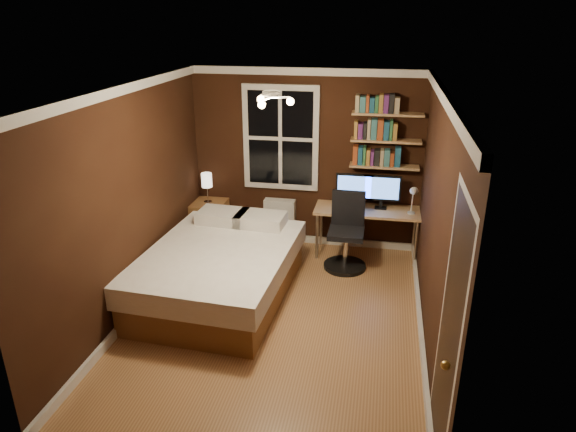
% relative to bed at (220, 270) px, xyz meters
% --- Properties ---
extents(floor, '(4.20, 4.20, 0.00)m').
position_rel_bed_xyz_m(floor, '(0.75, -0.39, -0.32)').
color(floor, brown).
rests_on(floor, ground).
extents(wall_back, '(3.20, 0.04, 2.50)m').
position_rel_bed_xyz_m(wall_back, '(0.75, 1.71, 0.93)').
color(wall_back, black).
rests_on(wall_back, ground).
extents(wall_left, '(0.04, 4.20, 2.50)m').
position_rel_bed_xyz_m(wall_left, '(-0.85, -0.39, 0.93)').
color(wall_left, black).
rests_on(wall_left, ground).
extents(wall_right, '(0.04, 4.20, 2.50)m').
position_rel_bed_xyz_m(wall_right, '(2.35, -0.39, 0.93)').
color(wall_right, black).
rests_on(wall_right, ground).
extents(ceiling, '(3.20, 4.20, 0.02)m').
position_rel_bed_xyz_m(ceiling, '(0.75, -0.39, 2.18)').
color(ceiling, white).
rests_on(ceiling, wall_back).
extents(window, '(1.06, 0.06, 1.46)m').
position_rel_bed_xyz_m(window, '(0.40, 1.68, 1.23)').
color(window, silver).
rests_on(window, wall_back).
extents(door, '(0.03, 0.82, 2.05)m').
position_rel_bed_xyz_m(door, '(2.34, -1.94, 0.70)').
color(door, black).
rests_on(door, ground).
extents(door_knob, '(0.06, 0.06, 0.06)m').
position_rel_bed_xyz_m(door_knob, '(2.30, -2.24, 0.68)').
color(door_knob, gold).
rests_on(door_knob, door).
extents(ceiling_fixture, '(0.44, 0.44, 0.18)m').
position_rel_bed_xyz_m(ceiling_fixture, '(0.75, -0.49, 2.08)').
color(ceiling_fixture, beige).
rests_on(ceiling_fixture, ceiling).
extents(bookshelf_lower, '(0.92, 0.22, 0.03)m').
position_rel_bed_xyz_m(bookshelf_lower, '(1.83, 1.59, 0.93)').
color(bookshelf_lower, tan).
rests_on(bookshelf_lower, wall_back).
extents(books_row_lower, '(0.60, 0.16, 0.23)m').
position_rel_bed_xyz_m(books_row_lower, '(1.83, 1.59, 1.06)').
color(books_row_lower, '#953D1B').
rests_on(books_row_lower, bookshelf_lower).
extents(bookshelf_middle, '(0.92, 0.22, 0.03)m').
position_rel_bed_xyz_m(bookshelf_middle, '(1.83, 1.59, 1.28)').
color(bookshelf_middle, tan).
rests_on(bookshelf_middle, wall_back).
extents(books_row_middle, '(0.54, 0.16, 0.23)m').
position_rel_bed_xyz_m(books_row_middle, '(1.83, 1.59, 1.41)').
color(books_row_middle, navy).
rests_on(books_row_middle, bookshelf_middle).
extents(bookshelf_upper, '(0.92, 0.22, 0.03)m').
position_rel_bed_xyz_m(bookshelf_upper, '(1.83, 1.59, 1.63)').
color(bookshelf_upper, tan).
rests_on(bookshelf_upper, wall_back).
extents(books_row_upper, '(0.54, 0.16, 0.23)m').
position_rel_bed_xyz_m(books_row_upper, '(1.83, 1.59, 1.76)').
color(books_row_upper, '#296036').
rests_on(books_row_upper, bookshelf_upper).
extents(bed, '(1.73, 2.31, 0.75)m').
position_rel_bed_xyz_m(bed, '(0.00, 0.00, 0.00)').
color(bed, brown).
rests_on(bed, ground).
extents(nightstand, '(0.49, 0.49, 0.61)m').
position_rel_bed_xyz_m(nightstand, '(-0.64, 1.46, -0.02)').
color(nightstand, brown).
rests_on(nightstand, ground).
extents(bedside_lamp, '(0.15, 0.15, 0.43)m').
position_rel_bed_xyz_m(bedside_lamp, '(-0.64, 1.46, 0.51)').
color(bedside_lamp, white).
rests_on(bedside_lamp, nightstand).
extents(radiator, '(0.45, 0.16, 0.67)m').
position_rel_bed_xyz_m(radiator, '(0.40, 1.59, 0.01)').
color(radiator, silver).
rests_on(radiator, ground).
extents(desk, '(1.43, 0.54, 0.68)m').
position_rel_bed_xyz_m(desk, '(1.65, 1.42, 0.30)').
color(desk, tan).
rests_on(desk, ground).
extents(monitor_left, '(0.51, 0.12, 0.47)m').
position_rel_bed_xyz_m(monitor_left, '(1.45, 1.50, 0.59)').
color(monitor_left, black).
rests_on(monitor_left, desk).
extents(monitor_right, '(0.51, 0.12, 0.47)m').
position_rel_bed_xyz_m(monitor_right, '(1.82, 1.50, 0.59)').
color(monitor_right, black).
rests_on(monitor_right, desk).
extents(desk_lamp, '(0.14, 0.32, 0.44)m').
position_rel_bed_xyz_m(desk_lamp, '(2.23, 1.29, 0.58)').
color(desk_lamp, silver).
rests_on(desk_lamp, desk).
extents(office_chair, '(0.56, 0.56, 1.01)m').
position_rel_bed_xyz_m(office_chair, '(1.40, 1.02, 0.07)').
color(office_chair, black).
rests_on(office_chair, ground).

